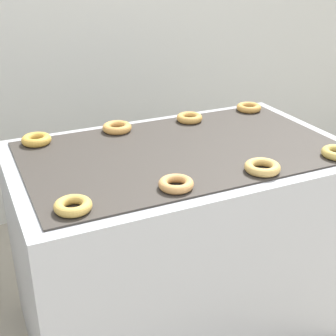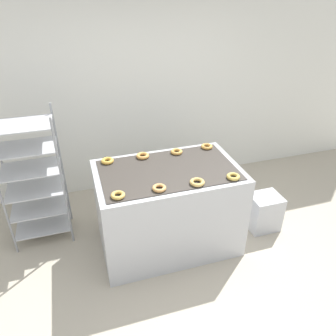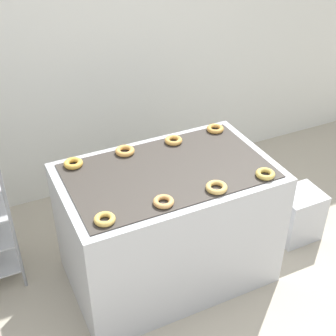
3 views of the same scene
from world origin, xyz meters
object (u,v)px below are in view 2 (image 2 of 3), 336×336
donut_far_left (107,161)px  donut_far_midright (177,152)px  baking_rack_cart (33,179)px  donut_near_left (118,195)px  glaze_bin (264,212)px  fryer_machine (168,208)px  donut_near_right (233,177)px  donut_far_midleft (143,156)px  donut_near_midleft (159,188)px  donut_far_right (207,146)px  donut_near_midright (197,182)px

donut_far_left → donut_far_midright: (0.77, -0.02, -0.00)m
baking_rack_cart → donut_near_left: 1.20m
glaze_bin → donut_far_midright: donut_far_midright is taller
fryer_machine → donut_near_right: size_ratio=11.31×
donut_far_left → donut_far_midleft: donut_far_left is taller
donut_near_midleft → donut_far_right: size_ratio=0.98×
fryer_machine → donut_near_midleft: (-0.18, -0.32, 0.51)m
donut_far_left → donut_far_midleft: bearing=-0.0°
baking_rack_cart → glaze_bin: (2.55, -0.64, -0.56)m
fryer_machine → baking_rack_cart: 1.50m
fryer_machine → donut_far_left: donut_far_left is taller
fryer_machine → donut_far_right: size_ratio=11.16×
donut_near_left → donut_far_right: same height
donut_near_right → donut_far_left: size_ratio=0.99×
donut_far_midleft → donut_far_right: bearing=0.4°
glaze_bin → donut_near_left: size_ratio=3.48×
donut_far_left → donut_far_right: donut_far_left is taller
fryer_machine → donut_near_midleft: bearing=-119.9°
donut_near_right → donut_far_midright: (-0.36, 0.66, 0.00)m
donut_far_midleft → donut_far_midright: 0.38m
glaze_bin → donut_near_left: (-1.75, -0.24, 0.77)m
donut_near_midleft → donut_far_left: donut_far_left is taller
fryer_machine → donut_near_midleft: 0.63m
donut_near_midleft → donut_far_midright: 0.75m
donut_near_right → donut_near_left: bearing=179.0°
baking_rack_cart → glaze_bin: size_ratio=3.43×
donut_far_midright → donut_far_midleft: bearing=177.6°
donut_near_left → donut_near_midright: bearing=-0.8°
donut_near_midright → donut_near_right: bearing=-1.4°
fryer_machine → donut_far_midright: size_ratio=11.27×
donut_near_midright → donut_far_left: 1.01m
donut_near_left → donut_far_midright: 1.00m
donut_near_right → donut_near_midleft: bearing=178.3°
baking_rack_cart → donut_near_midright: bearing=-30.0°
fryer_machine → donut_far_midright: 0.63m
glaze_bin → donut_near_right: size_ratio=3.42×
donut_near_left → donut_far_midright: (0.77, 0.65, 0.00)m
donut_far_midleft → glaze_bin: bearing=-17.1°
glaze_bin → donut_far_right: size_ratio=3.37×
donut_near_right → donut_far_left: (-1.13, 0.68, 0.00)m
donut_near_midright → donut_near_right: same height
baking_rack_cart → glaze_bin: bearing=-14.1°
donut_near_midleft → fryer_machine: bearing=60.1°
glaze_bin → donut_far_midleft: bearing=162.9°
donut_far_left → baking_rack_cart: bearing=164.4°
donut_near_right → donut_far_midleft: size_ratio=0.94×
baking_rack_cart → donut_far_left: size_ratio=11.55×
donut_near_right → donut_far_midright: same height
fryer_machine → glaze_bin: bearing=-4.0°
donut_far_midleft → donut_far_right: donut_far_midleft is taller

